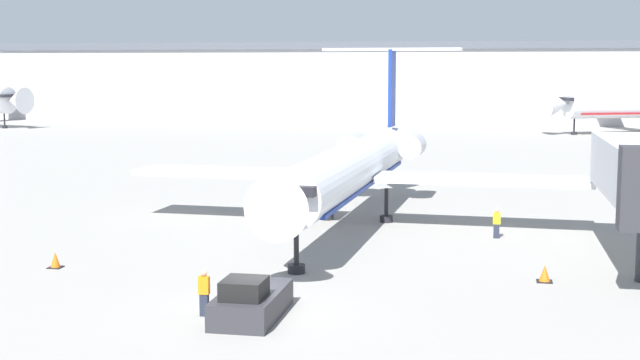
{
  "coord_description": "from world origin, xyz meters",
  "views": [
    {
      "loc": [
        8.67,
        -31.36,
        9.33
      ],
      "look_at": [
        0.0,
        13.67,
        3.45
      ],
      "focal_mm": 50.0,
      "sensor_mm": 36.0,
      "label": 1
    }
  ],
  "objects_px": {
    "pushback_tug": "(251,301)",
    "worker_near_tug": "(204,292)",
    "worker_by_wing": "(497,223)",
    "traffic_cone_right": "(545,274)",
    "traffic_cone_left": "(55,260)",
    "jet_bridge": "(637,172)",
    "airplane_main": "(354,165)"
  },
  "relations": [
    {
      "from": "worker_near_tug",
      "to": "worker_by_wing",
      "type": "distance_m",
      "value": 20.7
    },
    {
      "from": "airplane_main",
      "to": "worker_near_tug",
      "type": "distance_m",
      "value": 21.09
    },
    {
      "from": "traffic_cone_left",
      "to": "traffic_cone_right",
      "type": "xyz_separation_m",
      "value": [
        22.23,
        1.5,
        -0.01
      ]
    },
    {
      "from": "airplane_main",
      "to": "worker_near_tug",
      "type": "height_order",
      "value": "airplane_main"
    },
    {
      "from": "airplane_main",
      "to": "worker_by_wing",
      "type": "height_order",
      "value": "airplane_main"
    },
    {
      "from": "airplane_main",
      "to": "jet_bridge",
      "type": "distance_m",
      "value": 17.23
    },
    {
      "from": "airplane_main",
      "to": "pushback_tug",
      "type": "xyz_separation_m",
      "value": [
        -0.7,
        -20.63,
        -2.88
      ]
    },
    {
      "from": "jet_bridge",
      "to": "airplane_main",
      "type": "bearing_deg",
      "value": 148.08
    },
    {
      "from": "worker_by_wing",
      "to": "jet_bridge",
      "type": "bearing_deg",
      "value": -43.58
    },
    {
      "from": "worker_by_wing",
      "to": "traffic_cone_left",
      "type": "bearing_deg",
      "value": -150.99
    },
    {
      "from": "traffic_cone_left",
      "to": "worker_near_tug",
      "type": "bearing_deg",
      "value": -34.44
    },
    {
      "from": "pushback_tug",
      "to": "worker_by_wing",
      "type": "relative_size",
      "value": 2.86
    },
    {
      "from": "airplane_main",
      "to": "worker_near_tug",
      "type": "relative_size",
      "value": 18.02
    },
    {
      "from": "worker_by_wing",
      "to": "traffic_cone_left",
      "type": "height_order",
      "value": "worker_by_wing"
    },
    {
      "from": "pushback_tug",
      "to": "jet_bridge",
      "type": "height_order",
      "value": "jet_bridge"
    },
    {
      "from": "airplane_main",
      "to": "traffic_cone_left",
      "type": "xyz_separation_m",
      "value": [
        -11.85,
        -14.36,
        -3.13
      ]
    },
    {
      "from": "airplane_main",
      "to": "jet_bridge",
      "type": "xyz_separation_m",
      "value": [
        14.6,
        -9.09,
        0.96
      ]
    },
    {
      "from": "worker_by_wing",
      "to": "traffic_cone_right",
      "type": "height_order",
      "value": "worker_by_wing"
    },
    {
      "from": "traffic_cone_right",
      "to": "pushback_tug",
      "type": "bearing_deg",
      "value": -144.95
    },
    {
      "from": "traffic_cone_right",
      "to": "jet_bridge",
      "type": "distance_m",
      "value": 6.99
    },
    {
      "from": "pushback_tug",
      "to": "traffic_cone_right",
      "type": "distance_m",
      "value": 13.54
    },
    {
      "from": "pushback_tug",
      "to": "worker_near_tug",
      "type": "distance_m",
      "value": 1.81
    },
    {
      "from": "worker_by_wing",
      "to": "traffic_cone_right",
      "type": "xyz_separation_m",
      "value": [
        2.02,
        -9.71,
        -0.49
      ]
    },
    {
      "from": "airplane_main",
      "to": "traffic_cone_left",
      "type": "bearing_deg",
      "value": -129.53
    },
    {
      "from": "airplane_main",
      "to": "traffic_cone_right",
      "type": "height_order",
      "value": "airplane_main"
    },
    {
      "from": "pushback_tug",
      "to": "worker_by_wing",
      "type": "xyz_separation_m",
      "value": [
        9.06,
        17.48,
        0.23
      ]
    },
    {
      "from": "airplane_main",
      "to": "traffic_cone_right",
      "type": "relative_size",
      "value": 43.03
    },
    {
      "from": "traffic_cone_left",
      "to": "jet_bridge",
      "type": "height_order",
      "value": "jet_bridge"
    },
    {
      "from": "traffic_cone_left",
      "to": "jet_bridge",
      "type": "xyz_separation_m",
      "value": [
        26.45,
        5.27,
        4.09
      ]
    },
    {
      "from": "pushback_tug",
      "to": "worker_by_wing",
      "type": "bearing_deg",
      "value": 62.6
    },
    {
      "from": "airplane_main",
      "to": "pushback_tug",
      "type": "height_order",
      "value": "airplane_main"
    },
    {
      "from": "airplane_main",
      "to": "traffic_cone_right",
      "type": "xyz_separation_m",
      "value": [
        10.38,
        -12.86,
        -3.14
      ]
    }
  ]
}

